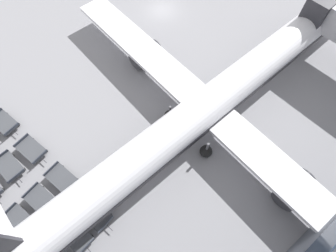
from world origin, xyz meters
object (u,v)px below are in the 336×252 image
at_px(baggage_dolly_row_mid_b_col_c, 32,150).
at_px(baggage_dolly_row_mid_b_col_e, 95,214).
at_px(baggage_dolly_row_mid_a_col_c, 9,167).
at_px(baggage_dolly_row_mid_b_col_d, 62,179).
at_px(baggage_dolly_row_mid_b_col_b, 4,123).
at_px(baggage_dolly_row_mid_a_col_d, 42,201).
at_px(airplane, 217,99).
at_px(baggage_dolly_row_near_col_d, 20,222).
at_px(baggage_dolly_row_mid_a_col_e, 76,235).

xyz_separation_m(baggage_dolly_row_mid_b_col_c, baggage_dolly_row_mid_b_col_e, (9.01, 1.83, 0.00)).
distance_m(baggage_dolly_row_mid_a_col_c, baggage_dolly_row_mid_b_col_d, 5.33).
bearing_deg(baggage_dolly_row_mid_b_col_b, baggage_dolly_row_mid_b_col_c, 12.14).
distance_m(baggage_dolly_row_mid_b_col_c, baggage_dolly_row_mid_b_col_e, 9.19).
distance_m(baggage_dolly_row_mid_a_col_c, baggage_dolly_row_mid_a_col_d, 4.89).
bearing_deg(airplane, baggage_dolly_row_mid_a_col_d, -98.07).
bearing_deg(baggage_dolly_row_mid_b_col_b, baggage_dolly_row_near_col_d, -14.53).
height_order(airplane, baggage_dolly_row_mid_a_col_d, airplane).
height_order(baggage_dolly_row_mid_b_col_b, baggage_dolly_row_mid_b_col_d, same).
height_order(airplane, baggage_dolly_row_mid_a_col_e, airplane).
distance_m(baggage_dolly_row_near_col_d, baggage_dolly_row_mid_a_col_c, 5.41).
bearing_deg(baggage_dolly_row_mid_b_col_b, baggage_dolly_row_mid_a_col_e, 2.74).
height_order(baggage_dolly_row_mid_b_col_b, baggage_dolly_row_mid_b_col_e, same).
distance_m(baggage_dolly_row_mid_a_col_d, baggage_dolly_row_mid_b_col_d, 2.44).
bearing_deg(baggage_dolly_row_near_col_d, baggage_dolly_row_mid_b_col_e, 58.33).
bearing_deg(baggage_dolly_row_mid_a_col_e, airplane, 95.97).
bearing_deg(baggage_dolly_row_mid_a_col_e, baggage_dolly_row_mid_b_col_d, 165.32).
bearing_deg(baggage_dolly_row_near_col_d, airplane, 84.23).
distance_m(baggage_dolly_row_mid_a_col_e, baggage_dolly_row_mid_b_col_d, 5.21).
height_order(baggage_dolly_row_mid_a_col_c, baggage_dolly_row_mid_b_col_c, same).
distance_m(baggage_dolly_row_near_col_d, baggage_dolly_row_mid_a_col_e, 5.06).
distance_m(airplane, baggage_dolly_row_mid_a_col_e, 17.36).
xyz_separation_m(baggage_dolly_row_mid_a_col_c, baggage_dolly_row_mid_a_col_e, (9.12, 2.11, 0.00)).
bearing_deg(baggage_dolly_row_mid_b_col_e, airplane, 94.94).
distance_m(baggage_dolly_row_mid_a_col_d, baggage_dolly_row_mid_b_col_b, 9.64).
xyz_separation_m(baggage_dolly_row_mid_a_col_d, baggage_dolly_row_mid_b_col_c, (-5.15, 1.32, 0.00)).
distance_m(baggage_dolly_row_mid_b_col_b, baggage_dolly_row_mid_b_col_d, 9.17).
relative_size(baggage_dolly_row_near_col_d, baggage_dolly_row_mid_b_col_e, 1.00).
bearing_deg(baggage_dolly_row_mid_a_col_c, airplane, 69.08).
xyz_separation_m(airplane, baggage_dolly_row_mid_b_col_d, (-3.25, -15.76, -2.59)).
xyz_separation_m(baggage_dolly_row_mid_b_col_b, baggage_dolly_row_mid_b_col_c, (4.49, 0.97, 0.00)).
relative_size(airplane, baggage_dolly_row_mid_b_col_c, 12.61).
relative_size(baggage_dolly_row_mid_a_col_d, baggage_dolly_row_mid_b_col_b, 1.00).
height_order(baggage_dolly_row_mid_a_col_d, baggage_dolly_row_mid_b_col_b, same).
height_order(baggage_dolly_row_mid_a_col_c, baggage_dolly_row_mid_b_col_e, same).
distance_m(baggage_dolly_row_mid_a_col_c, baggage_dolly_row_mid_a_col_e, 9.36).
relative_size(airplane, baggage_dolly_row_near_col_d, 12.61).
height_order(baggage_dolly_row_mid_a_col_c, baggage_dolly_row_mid_a_col_e, same).
bearing_deg(baggage_dolly_row_mid_a_col_d, baggage_dolly_row_mid_b_col_e, 39.25).
bearing_deg(airplane, baggage_dolly_row_mid_b_col_d, -101.66).
bearing_deg(baggage_dolly_row_mid_a_col_c, baggage_dolly_row_mid_b_col_d, 40.02).
distance_m(baggage_dolly_row_near_col_d, baggage_dolly_row_mid_b_col_d, 4.77).
xyz_separation_m(baggage_dolly_row_mid_a_col_d, baggage_dolly_row_mid_b_col_d, (-0.68, 2.34, 0.00)).
bearing_deg(baggage_dolly_row_mid_b_col_d, airplane, 78.34).
bearing_deg(baggage_dolly_row_mid_a_col_c, baggage_dolly_row_mid_b_col_e, 26.17).
height_order(baggage_dolly_row_near_col_d, baggage_dolly_row_mid_b_col_b, same).
relative_size(baggage_dolly_row_near_col_d, baggage_dolly_row_mid_a_col_c, 1.00).
distance_m(airplane, baggage_dolly_row_mid_a_col_d, 18.46).
distance_m(baggage_dolly_row_mid_a_col_c, baggage_dolly_row_mid_b_col_c, 2.44).
relative_size(baggage_dolly_row_mid_b_col_b, baggage_dolly_row_mid_b_col_e, 1.00).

